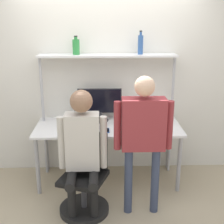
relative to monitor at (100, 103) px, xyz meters
The scene contains 12 objects.
ground_plane 1.19m from the monitor, 79.93° to the right, with size 12.00×12.00×0.00m, color tan.
wall_back 0.40m from the monitor, 59.55° to the left, with size 8.00×0.06×2.70m.
desk 0.40m from the monitor, 63.55° to the right, with size 1.87×0.75×0.77m.
shelf_unit 0.43m from the monitor, ahead, with size 1.77×0.27×1.66m.
monitor is the anchor object (origin of this frame).
laptop 0.42m from the monitor, 115.70° to the right, with size 0.30×0.23×0.23m.
cell_phone 0.47m from the monitor, 77.75° to the right, with size 0.07×0.15×0.01m.
office_chair 1.17m from the monitor, 100.58° to the right, with size 0.59×0.59×0.90m.
person_seated 0.97m from the monitor, 100.92° to the right, with size 0.53×0.48×1.41m.
person_standing 1.05m from the monitor, 63.87° to the right, with size 0.62×0.21×1.56m.
bottle_blue 0.93m from the monitor, ahead, with size 0.07×0.07×0.29m.
bottle_green 0.80m from the monitor, behind, with size 0.09×0.09×0.23m.
Camera 1 is at (-0.07, -3.38, 2.15)m, focal length 50.00 mm.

